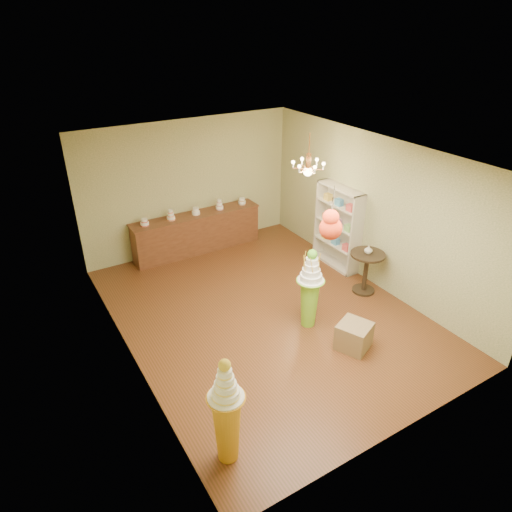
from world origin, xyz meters
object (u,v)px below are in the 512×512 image
pedestal_orange (227,420)px  round_table (366,267)px  sideboard (197,232)px  pedestal_green (310,293)px

pedestal_orange → round_table: 4.62m
sideboard → round_table: 3.96m
pedestal_green → sideboard: pedestal_green is taller
sideboard → round_table: size_ratio=3.54×
sideboard → pedestal_orange: bearing=-110.9°
pedestal_orange → sideboard: size_ratio=0.52×
sideboard → round_table: (2.10, -3.35, 0.08)m
pedestal_green → pedestal_orange: bearing=-145.9°
pedestal_green → sideboard: 3.70m
pedestal_green → round_table: 1.66m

